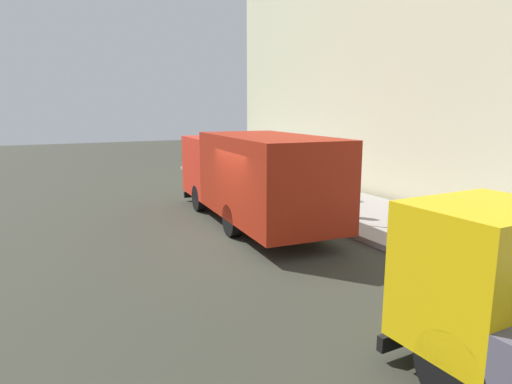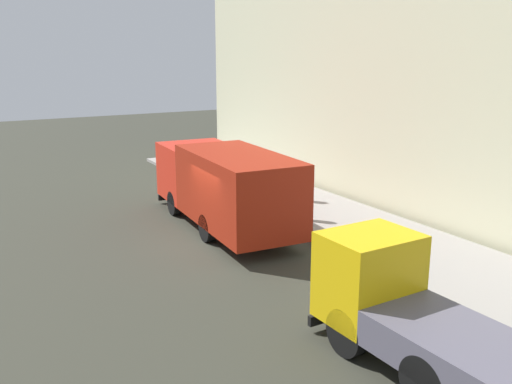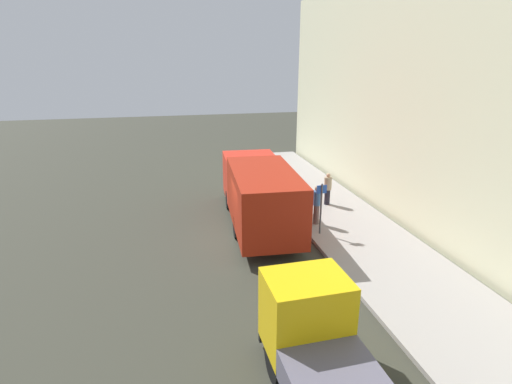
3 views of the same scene
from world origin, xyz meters
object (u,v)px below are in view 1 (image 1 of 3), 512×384
at_px(pedestrian_standing, 326,177).
at_px(street_sign_post, 345,181).
at_px(large_utility_truck, 252,173).
at_px(pedestrian_walking, 330,187).

relative_size(pedestrian_standing, street_sign_post, 0.74).
bearing_deg(large_utility_truck, street_sign_post, -36.17).
height_order(large_utility_truck, pedestrian_standing, large_utility_truck).
xyz_separation_m(large_utility_truck, street_sign_post, (2.25, -1.89, -0.12)).
xyz_separation_m(large_utility_truck, pedestrian_standing, (3.98, 1.45, -0.59)).
height_order(pedestrian_walking, pedestrian_standing, pedestrian_walking).
height_order(pedestrian_walking, street_sign_post, street_sign_post).
relative_size(large_utility_truck, street_sign_post, 3.72).
relative_size(large_utility_truck, pedestrian_walking, 4.64).
bearing_deg(street_sign_post, pedestrian_standing, 62.70).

